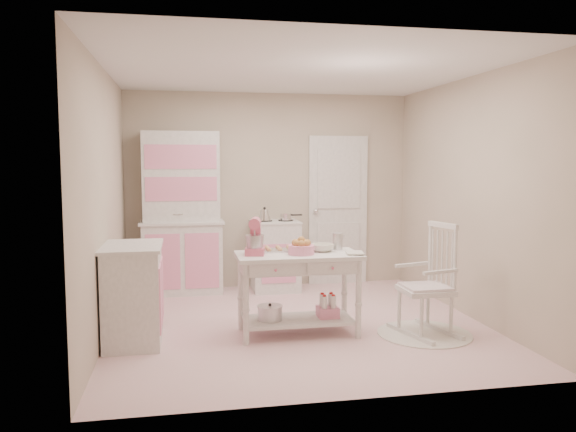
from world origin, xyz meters
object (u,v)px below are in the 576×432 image
object	(u,v)px
work_table	(298,294)
bread_basket	(301,250)
hutch	(182,213)
base_cabinet	(133,293)
stove	(275,255)
rocking_chair	(426,279)
stand_mixer	(255,237)

from	to	relation	value
work_table	bread_basket	world-z (taller)	bread_basket
hutch	base_cabinet	distance (m)	2.06
stove	rocking_chair	world-z (taller)	rocking_chair
rocking_chair	bread_basket	bearing A→B (deg)	155.32
hutch	rocking_chair	distance (m)	3.26
stove	work_table	distance (m)	1.93
stand_mixer	bread_basket	world-z (taller)	stand_mixer
stove	bread_basket	distance (m)	2.02
hutch	stand_mixer	distance (m)	2.08
work_table	stove	bearing A→B (deg)	87.30
bread_basket	stand_mixer	bearing A→B (deg)	170.96
stove	base_cabinet	size ratio (longest dim) A/B	1.00
hutch	rocking_chair	xyz separation A→B (m)	(2.33, -2.23, -0.49)
base_cabinet	stand_mixer	distance (m)	1.25
bread_basket	base_cabinet	bearing A→B (deg)	176.10
hutch	work_table	world-z (taller)	hutch
hutch	bread_basket	xyz separation A→B (m)	(1.13, -2.03, -0.19)
work_table	bread_basket	xyz separation A→B (m)	(0.02, -0.05, 0.45)
base_cabinet	bread_basket	distance (m)	1.64
stove	base_cabinet	xyz separation A→B (m)	(-1.66, -1.87, 0.00)
base_cabinet	work_table	xyz separation A→B (m)	(1.57, -0.06, -0.06)
rocking_chair	bread_basket	xyz separation A→B (m)	(-1.20, 0.20, 0.30)
hutch	bread_basket	distance (m)	2.33
base_cabinet	work_table	world-z (taller)	base_cabinet
hutch	stove	xyz separation A→B (m)	(1.20, -0.05, -0.58)
stove	stand_mixer	xyz separation A→B (m)	(-0.51, -1.91, 0.51)
rocking_chair	work_table	world-z (taller)	rocking_chair
rocking_chair	work_table	distance (m)	1.25
stove	base_cabinet	bearing A→B (deg)	-131.50
stove	rocking_chair	xyz separation A→B (m)	(1.13, -2.18, 0.09)
stove	work_table	size ratio (longest dim) A/B	0.77
base_cabinet	hutch	bearing A→B (deg)	76.64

